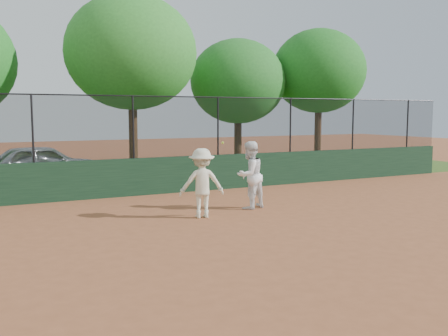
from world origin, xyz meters
name	(u,v)px	position (x,y,z in m)	size (l,w,h in m)	color
ground	(237,234)	(0.00, 0.00, 0.00)	(80.00, 80.00, 0.00)	#9E5632
back_wall	(149,176)	(0.00, 6.00, 0.60)	(26.00, 0.20, 1.20)	#183620
grass_strip	(105,174)	(0.00, 12.00, 0.00)	(36.00, 12.00, 0.01)	#304E18
parked_car	(44,165)	(-2.76, 9.85, 0.76)	(1.79, 4.44, 1.51)	#B0B5BA
player_second	(250,175)	(1.71, 2.43, 0.94)	(0.91, 0.71, 1.87)	white
player_main	(202,183)	(0.04, 1.94, 0.88)	(1.26, 0.91, 1.94)	beige
fence_assembly	(147,126)	(-0.03, 6.00, 2.24)	(26.00, 0.06, 2.00)	black
tree_2	(132,53)	(0.95, 10.87, 5.11)	(5.46, 4.96, 7.48)	#492F1A
tree_3	(238,82)	(6.39, 11.71, 4.13)	(4.65, 4.22, 6.15)	#3E2914
tree_4	(319,71)	(10.62, 10.99, 4.72)	(4.83, 4.39, 6.82)	#4C2F1B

